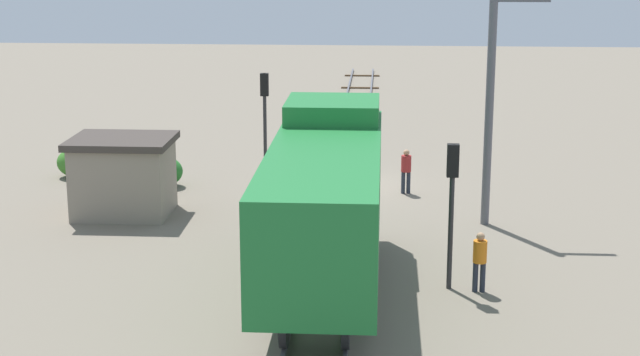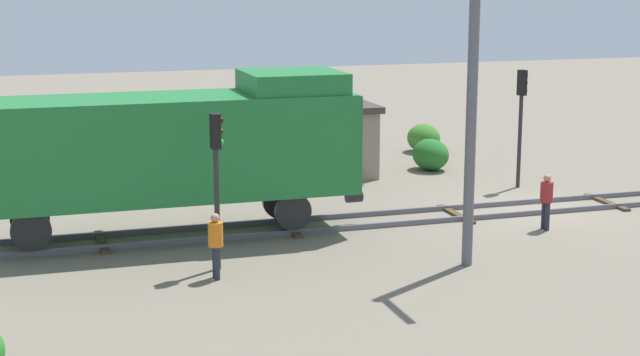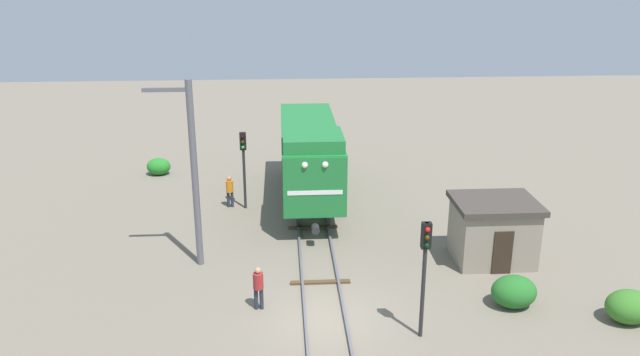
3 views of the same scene
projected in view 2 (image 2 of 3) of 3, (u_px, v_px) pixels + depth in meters
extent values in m
plane|color=#756B5B|center=(533.00, 209.00, 32.02)|extent=(99.76, 99.76, 0.00)
cube|color=#595960|center=(544.00, 212.00, 31.33)|extent=(0.10, 66.51, 0.16)
cube|color=#595960|center=(522.00, 202.00, 32.68)|extent=(0.10, 66.51, 0.16)
cube|color=#4C3823|center=(607.00, 202.00, 32.83)|extent=(2.40, 0.24, 0.09)
cube|color=#4C3823|center=(456.00, 214.00, 31.20)|extent=(2.40, 0.24, 0.09)
cube|color=#4C3823|center=(288.00, 227.00, 29.57)|extent=(2.40, 0.24, 0.09)
cube|color=#4C3823|center=(102.00, 242.00, 27.94)|extent=(2.40, 0.24, 0.09)
cube|color=#1E7233|center=(161.00, 147.00, 27.92)|extent=(2.90, 11.00, 2.90)
cube|color=#1E7233|center=(292.00, 81.00, 28.71)|extent=(2.75, 2.80, 0.60)
cube|color=#1E7233|center=(345.00, 137.00, 29.55)|extent=(2.84, 0.10, 2.84)
cube|color=white|center=(346.00, 144.00, 29.60)|extent=(2.46, 0.06, 0.20)
sphere|color=white|center=(352.00, 103.00, 28.92)|extent=(0.28, 0.28, 0.28)
sphere|color=white|center=(342.00, 99.00, 29.76)|extent=(0.28, 0.28, 0.28)
cylinder|color=#262628|center=(354.00, 197.00, 30.02)|extent=(0.36, 0.50, 0.36)
cylinder|color=#262628|center=(293.00, 212.00, 28.74)|extent=(0.18, 1.10, 1.10)
cylinder|color=#262628|center=(280.00, 201.00, 30.09)|extent=(0.18, 1.10, 1.10)
cylinder|color=#262628|center=(31.00, 231.00, 26.57)|extent=(0.18, 1.10, 1.10)
cylinder|color=#262628|center=(30.00, 219.00, 27.91)|extent=(0.18, 1.10, 1.10)
cylinder|color=#262628|center=(520.00, 129.00, 34.92)|extent=(0.14, 0.14, 4.23)
cube|color=black|center=(522.00, 83.00, 34.58)|extent=(0.32, 0.24, 0.90)
sphere|color=red|center=(526.00, 75.00, 34.57)|extent=(0.16, 0.16, 0.16)
sphere|color=#3C3306|center=(526.00, 83.00, 34.63)|extent=(0.16, 0.16, 0.16)
sphere|color=black|center=(525.00, 91.00, 34.68)|extent=(0.16, 0.16, 0.16)
cylinder|color=#262628|center=(217.00, 193.00, 25.15)|extent=(0.14, 0.14, 4.09)
cube|color=black|center=(215.00, 131.00, 24.82)|extent=(0.32, 0.24, 0.90)
sphere|color=#390606|center=(221.00, 120.00, 24.81)|extent=(0.16, 0.16, 0.16)
sphere|color=#3C3306|center=(221.00, 131.00, 24.86)|extent=(0.16, 0.16, 0.16)
sphere|color=green|center=(221.00, 142.00, 24.92)|extent=(0.16, 0.16, 0.16)
cylinder|color=#262B38|center=(547.00, 217.00, 29.32)|extent=(0.15, 0.15, 0.85)
cylinder|color=#262B38|center=(544.00, 215.00, 29.51)|extent=(0.15, 0.15, 0.85)
cylinder|color=maroon|center=(547.00, 192.00, 29.26)|extent=(0.38, 0.38, 0.62)
sphere|color=tan|center=(547.00, 178.00, 29.17)|extent=(0.23, 0.23, 0.23)
cylinder|color=#262B38|center=(217.00, 264.00, 24.58)|extent=(0.15, 0.15, 0.85)
cylinder|color=#262B38|center=(215.00, 261.00, 24.76)|extent=(0.15, 0.15, 0.85)
cylinder|color=orange|center=(215.00, 234.00, 24.52)|extent=(0.38, 0.38, 0.62)
sphere|color=tan|center=(215.00, 218.00, 24.43)|extent=(0.23, 0.23, 0.23)
cylinder|color=#595960|center=(471.00, 117.00, 25.13)|extent=(0.28, 0.28, 7.92)
cube|color=gray|center=(333.00, 142.00, 37.47)|extent=(3.20, 2.60, 2.50)
cube|color=#3F3833|center=(333.00, 106.00, 37.19)|extent=(3.50, 2.90, 0.24)
cube|color=#2D2319|center=(365.00, 148.00, 37.92)|extent=(0.80, 0.06, 1.90)
ellipsoid|color=#246A26|center=(431.00, 155.00, 38.34)|extent=(1.69, 1.38, 1.23)
ellipsoid|color=#367526|center=(424.00, 138.00, 42.19)|extent=(1.67, 1.37, 1.22)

